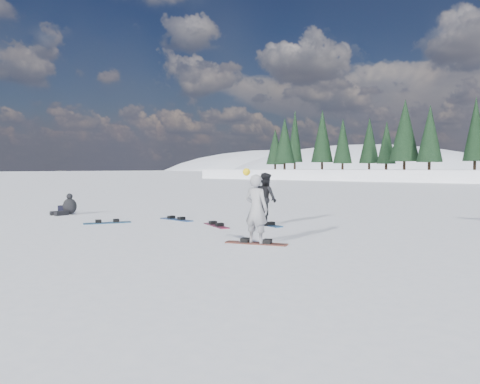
% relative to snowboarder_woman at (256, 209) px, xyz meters
% --- Properties ---
extents(ground, '(420.00, 420.00, 0.00)m').
position_rel_snowboarder_woman_xyz_m(ground, '(-2.52, 1.38, -0.84)').
color(ground, white).
rests_on(ground, ground).
extents(snowboarder_woman, '(0.63, 0.43, 1.80)m').
position_rel_snowboarder_woman_xyz_m(snowboarder_woman, '(0.00, 0.00, 0.00)').
color(snowboarder_woman, '#A1A0A5').
rests_on(snowboarder_woman, ground).
extents(snowboarder_man, '(0.99, 0.89, 1.66)m').
position_rel_snowboarder_woman_xyz_m(snowboarder_man, '(-1.93, 3.14, -0.01)').
color(snowboarder_man, black).
rests_on(snowboarder_man, ground).
extents(seated_rider, '(0.60, 0.97, 0.82)m').
position_rel_snowboarder_woman_xyz_m(seated_rider, '(-9.83, 1.14, -0.53)').
color(seated_rider, black).
rests_on(seated_rider, ground).
extents(gear_bag, '(0.49, 0.37, 0.30)m').
position_rel_snowboarder_woman_xyz_m(gear_bag, '(-10.53, 1.40, -0.69)').
color(gear_bag, black).
rests_on(gear_bag, ground).
extents(snowboard_woman, '(1.51, 0.75, 0.03)m').
position_rel_snowboarder_woman_xyz_m(snowboard_woman, '(0.00, 0.00, -0.83)').
color(snowboard_woman, maroon).
rests_on(snowboard_woman, ground).
extents(snowboard_man, '(1.51, 0.77, 0.03)m').
position_rel_snowboarder_woman_xyz_m(snowboard_man, '(-1.93, 3.14, -0.83)').
color(snowboard_man, navy).
rests_on(snowboard_man, ground).
extents(snowboard_loose_c, '(1.52, 0.43, 0.03)m').
position_rel_snowboarder_woman_xyz_m(snowboard_loose_c, '(-5.18, 2.39, -0.83)').
color(snowboard_loose_c, '#1A4892').
rests_on(snowboard_loose_c, ground).
extents(snowboard_loose_a, '(1.00, 1.44, 0.03)m').
position_rel_snowboarder_woman_xyz_m(snowboard_loose_a, '(-6.25, 0.33, -0.83)').
color(snowboard_loose_a, '#175080').
rests_on(snowboard_loose_a, ground).
extents(snowboard_loose_b, '(1.46, 0.93, 0.03)m').
position_rel_snowboarder_woman_xyz_m(snowboard_loose_b, '(-2.98, 1.97, -0.83)').
color(snowboard_loose_b, maroon).
rests_on(snowboard_loose_b, ground).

